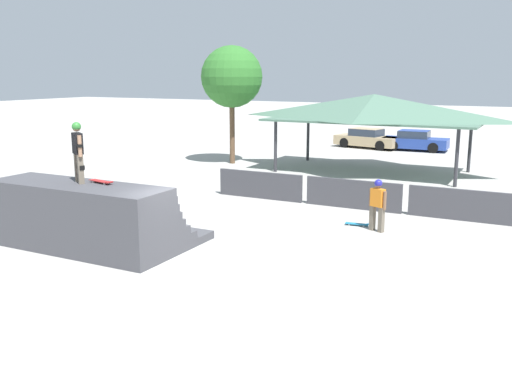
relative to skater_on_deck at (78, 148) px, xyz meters
name	(u,v)px	position (x,y,z in m)	size (l,w,h in m)	color
ground_plane	(195,261)	(3.43, 0.42, -2.80)	(160.00, 160.00, 0.00)	#A3A09B
quarter_pipe_ramp	(89,219)	(0.08, 0.15, -2.00)	(5.39, 3.45, 1.85)	#424247
skater_on_deck	(78,148)	(0.00, 0.00, 0.00)	(0.67, 0.52, 1.66)	#6B6051
skateboard_on_deck	(102,181)	(0.60, 0.19, -0.90)	(0.86, 0.36, 0.09)	silver
bystander_walking	(378,201)	(6.83, 5.42, -1.84)	(0.62, 0.36, 1.63)	#6B6051
skateboard_on_ground	(358,224)	(6.13, 5.77, -2.74)	(0.77, 0.27, 0.09)	silver
barrier_fence	(353,194)	(5.23, 8.00, -2.27)	(11.03, 0.12, 1.05)	#3D3D42
pavilion_shelter	(374,108)	(3.62, 16.00, 0.35)	(10.06, 4.97, 3.81)	#2D2D33
tree_beside_pavilion	(232,77)	(-3.90, 15.26, 1.80)	(3.25, 3.25, 6.25)	brown
parked_car_tan	(367,139)	(0.71, 25.03, -2.20)	(4.46, 2.44, 1.27)	tan
parked_car_blue	(415,141)	(3.76, 25.19, -2.20)	(4.05, 1.89, 1.27)	navy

